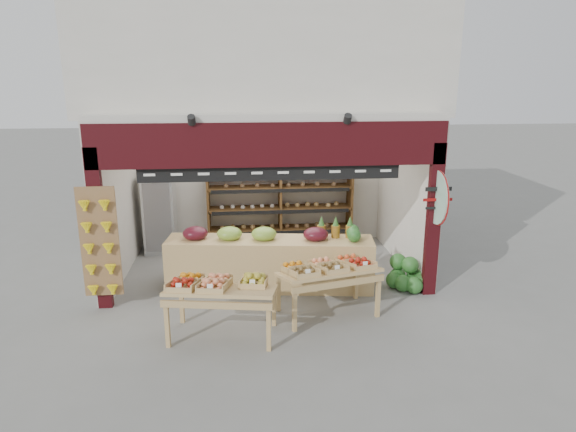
{
  "coord_description": "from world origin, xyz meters",
  "views": [
    {
      "loc": [
        -0.52,
        -9.11,
        3.7
      ],
      "look_at": [
        0.36,
        -0.2,
        1.24
      ],
      "focal_mm": 32.0,
      "sensor_mm": 36.0,
      "label": 1
    }
  ],
  "objects_px": {
    "watermelon_pile": "(408,276)",
    "display_table_left": "(215,287)",
    "mid_counter": "(269,261)",
    "refrigerator": "(160,214)",
    "display_table_right": "(328,269)",
    "back_shelving": "(280,192)",
    "cardboard_stack": "(204,260)"
  },
  "relations": [
    {
      "from": "back_shelving",
      "to": "cardboard_stack",
      "type": "height_order",
      "value": "back_shelving"
    },
    {
      "from": "display_table_left",
      "to": "display_table_right",
      "type": "bearing_deg",
      "value": 16.78
    },
    {
      "from": "back_shelving",
      "to": "refrigerator",
      "type": "relative_size",
      "value": 1.91
    },
    {
      "from": "refrigerator",
      "to": "display_table_right",
      "type": "distance_m",
      "value": 4.54
    },
    {
      "from": "cardboard_stack",
      "to": "display_table_right",
      "type": "distance_m",
      "value": 2.94
    },
    {
      "from": "refrigerator",
      "to": "display_table_right",
      "type": "xyz_separation_m",
      "value": [
        3.05,
        -3.36,
        -0.07
      ]
    },
    {
      "from": "refrigerator",
      "to": "watermelon_pile",
      "type": "height_order",
      "value": "refrigerator"
    },
    {
      "from": "display_table_left",
      "to": "refrigerator",
      "type": "bearing_deg",
      "value": 108.65
    },
    {
      "from": "cardboard_stack",
      "to": "display_table_left",
      "type": "height_order",
      "value": "display_table_left"
    },
    {
      "from": "refrigerator",
      "to": "display_table_right",
      "type": "bearing_deg",
      "value": -47.43
    },
    {
      "from": "cardboard_stack",
      "to": "mid_counter",
      "type": "bearing_deg",
      "value": -36.18
    },
    {
      "from": "display_table_left",
      "to": "cardboard_stack",
      "type": "bearing_deg",
      "value": 97.18
    },
    {
      "from": "back_shelving",
      "to": "display_table_left",
      "type": "distance_m",
      "value": 4.35
    },
    {
      "from": "back_shelving",
      "to": "display_table_right",
      "type": "relative_size",
      "value": 1.9
    },
    {
      "from": "cardboard_stack",
      "to": "mid_counter",
      "type": "xyz_separation_m",
      "value": [
        1.21,
        -0.88,
        0.25
      ]
    },
    {
      "from": "display_table_right",
      "to": "cardboard_stack",
      "type": "bearing_deg",
      "value": 135.44
    },
    {
      "from": "refrigerator",
      "to": "watermelon_pile",
      "type": "relative_size",
      "value": 2.11
    },
    {
      "from": "watermelon_pile",
      "to": "mid_counter",
      "type": "bearing_deg",
      "value": 174.2
    },
    {
      "from": "watermelon_pile",
      "to": "refrigerator",
      "type": "bearing_deg",
      "value": 152.25
    },
    {
      "from": "mid_counter",
      "to": "display_table_left",
      "type": "bearing_deg",
      "value": -117.79
    },
    {
      "from": "watermelon_pile",
      "to": "display_table_left",
      "type": "bearing_deg",
      "value": -157.09
    },
    {
      "from": "mid_counter",
      "to": "watermelon_pile",
      "type": "xyz_separation_m",
      "value": [
        2.49,
        -0.25,
        -0.28
      ]
    },
    {
      "from": "refrigerator",
      "to": "display_table_left",
      "type": "bearing_deg",
      "value": -71.03
    },
    {
      "from": "back_shelving",
      "to": "display_table_left",
      "type": "height_order",
      "value": "back_shelving"
    },
    {
      "from": "mid_counter",
      "to": "display_table_right",
      "type": "height_order",
      "value": "mid_counter"
    },
    {
      "from": "back_shelving",
      "to": "display_table_right",
      "type": "xyz_separation_m",
      "value": [
        0.45,
        -3.61,
        -0.44
      ]
    },
    {
      "from": "back_shelving",
      "to": "display_table_right",
      "type": "bearing_deg",
      "value": -82.84
    },
    {
      "from": "back_shelving",
      "to": "refrigerator",
      "type": "height_order",
      "value": "back_shelving"
    },
    {
      "from": "back_shelving",
      "to": "cardboard_stack",
      "type": "xyz_separation_m",
      "value": [
        -1.61,
        -1.58,
        -0.95
      ]
    },
    {
      "from": "refrigerator",
      "to": "watermelon_pile",
      "type": "distance_m",
      "value": 5.33
    },
    {
      "from": "back_shelving",
      "to": "watermelon_pile",
      "type": "height_order",
      "value": "back_shelving"
    },
    {
      "from": "cardboard_stack",
      "to": "display_table_left",
      "type": "relative_size",
      "value": 0.61
    }
  ]
}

